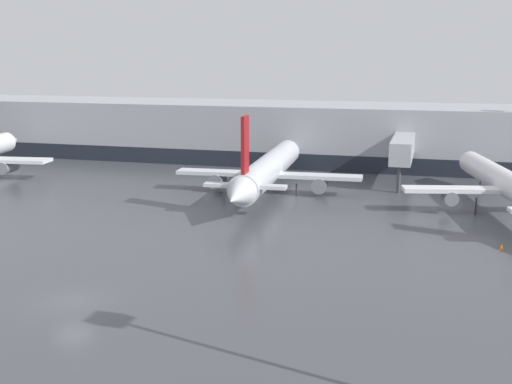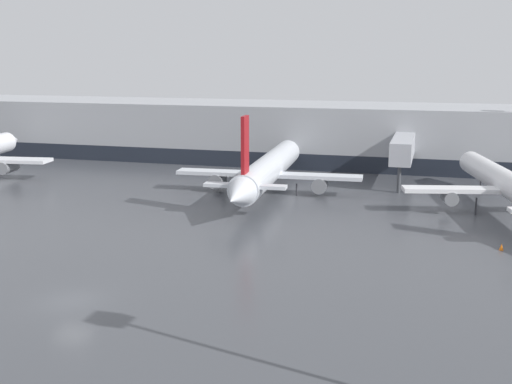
{
  "view_description": "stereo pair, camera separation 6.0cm",
  "coord_description": "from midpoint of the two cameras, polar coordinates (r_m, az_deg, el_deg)",
  "views": [
    {
      "loc": [
        22.98,
        -35.98,
        16.23
      ],
      "look_at": [
        6.25,
        23.98,
        3.0
      ],
      "focal_mm": 45.0,
      "sensor_mm": 36.0,
      "label": 1
    },
    {
      "loc": [
        23.04,
        -35.96,
        16.23
      ],
      "look_at": [
        6.25,
        23.98,
        3.0
      ],
      "focal_mm": 45.0,
      "sensor_mm": 36.0,
      "label": 2
    }
  ],
  "objects": [
    {
      "name": "terminal_building",
      "position": [
        101.23,
        2.45,
        5.33
      ],
      "size": [
        160.0,
        28.71,
        9.0
      ],
      "color": "#9EA0A5",
      "rests_on": "ground_plane"
    },
    {
      "name": "parked_jet_1",
      "position": [
        76.8,
        1.1,
        2.01
      ],
      "size": [
        22.53,
        36.23,
        10.4
      ],
      "rotation": [
        0.0,
        0.0,
        1.63
      ],
      "color": "silver",
      "rests_on": "ground_plane"
    },
    {
      "name": "ground_plane",
      "position": [
        45.68,
        -16.04,
        -9.3
      ],
      "size": [
        320.0,
        320.0,
        0.0
      ],
      "primitive_type": "plane",
      "color": "#424449"
    },
    {
      "name": "parked_jet_2",
      "position": [
        71.85,
        21.65,
        0.54
      ],
      "size": [
        21.97,
        35.36,
        9.42
      ],
      "rotation": [
        0.0,
        0.0,
        1.79
      ],
      "color": "white",
      "rests_on": "ground_plane"
    },
    {
      "name": "traffic_cone_2",
      "position": [
        58.72,
        21.01,
        -4.58
      ],
      "size": [
        0.38,
        0.38,
        0.56
      ],
      "color": "orange",
      "rests_on": "ground_plane"
    }
  ]
}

